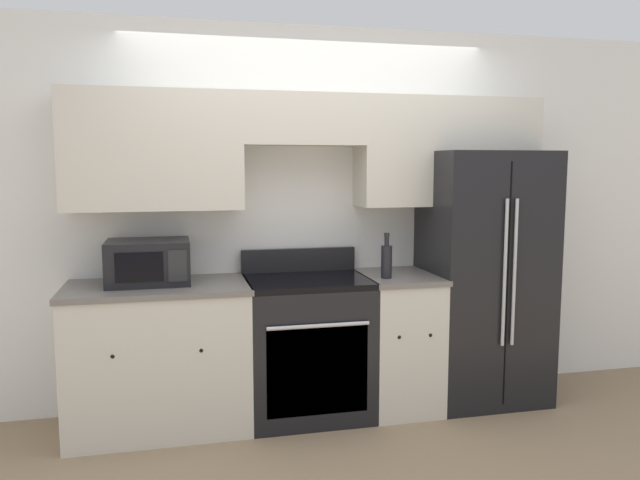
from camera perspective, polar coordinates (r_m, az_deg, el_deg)
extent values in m
plane|color=#937A5B|center=(4.08, 1.05, -17.09)|extent=(12.00, 12.00, 0.00)
cube|color=white|center=(4.39, -1.06, 2.20)|extent=(8.00, 0.06, 2.60)
cube|color=beige|center=(4.08, -15.00, 7.91)|extent=(1.10, 0.33, 0.74)
cube|color=beige|center=(4.17, -1.68, 10.92)|extent=(0.80, 0.33, 0.33)
cube|color=beige|center=(4.49, 11.54, 7.89)|extent=(1.28, 0.33, 0.74)
cube|color=beige|center=(4.11, -14.48, -10.55)|extent=(1.10, 0.62, 0.89)
cube|color=slate|center=(4.00, -14.68, -4.22)|extent=(1.13, 0.64, 0.03)
sphere|color=black|center=(3.79, -18.44, -10.06)|extent=(0.03, 0.03, 0.03)
sphere|color=black|center=(3.78, -10.81, -9.88)|extent=(0.03, 0.03, 0.03)
cube|color=beige|center=(4.36, 7.11, -9.34)|extent=(0.47, 0.62, 0.89)
cube|color=slate|center=(4.26, 7.20, -3.37)|extent=(0.49, 0.64, 0.03)
sphere|color=black|center=(4.02, 7.24, -8.80)|extent=(0.03, 0.03, 0.03)
sphere|color=black|center=(4.09, 10.04, -8.55)|extent=(0.03, 0.03, 0.03)
cube|color=black|center=(4.19, -1.17, -10.00)|extent=(0.80, 0.62, 0.88)
cube|color=black|center=(3.92, -0.21, -11.87)|extent=(0.64, 0.01, 0.56)
cube|color=black|center=(4.08, -1.19, -3.80)|extent=(0.80, 0.62, 0.04)
cube|color=black|center=(4.34, -1.97, -1.83)|extent=(0.80, 0.04, 0.16)
cylinder|color=silver|center=(3.82, -0.12, -7.85)|extent=(0.64, 0.02, 0.02)
cube|color=black|center=(4.57, 14.50, -3.20)|extent=(0.81, 0.72, 1.75)
cube|color=black|center=(4.26, 16.74, -3.99)|extent=(0.01, 0.01, 1.61)
cylinder|color=#B7B7BC|center=(4.21, 16.54, -2.92)|extent=(0.02, 0.02, 0.96)
cylinder|color=#B7B7BC|center=(4.24, 17.36, -2.86)|extent=(0.02, 0.02, 0.96)
cube|color=black|center=(4.03, -15.42, -1.94)|extent=(0.50, 0.39, 0.27)
cube|color=black|center=(3.84, -16.20, -2.40)|extent=(0.28, 0.01, 0.18)
cube|color=#262628|center=(3.83, -12.89, -2.31)|extent=(0.11, 0.01, 0.19)
cylinder|color=black|center=(4.09, 6.10, -2.00)|extent=(0.07, 0.07, 0.21)
cylinder|color=black|center=(4.07, 6.12, -0.10)|extent=(0.03, 0.03, 0.06)
cylinder|color=black|center=(4.07, 6.13, 0.48)|extent=(0.03, 0.03, 0.02)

